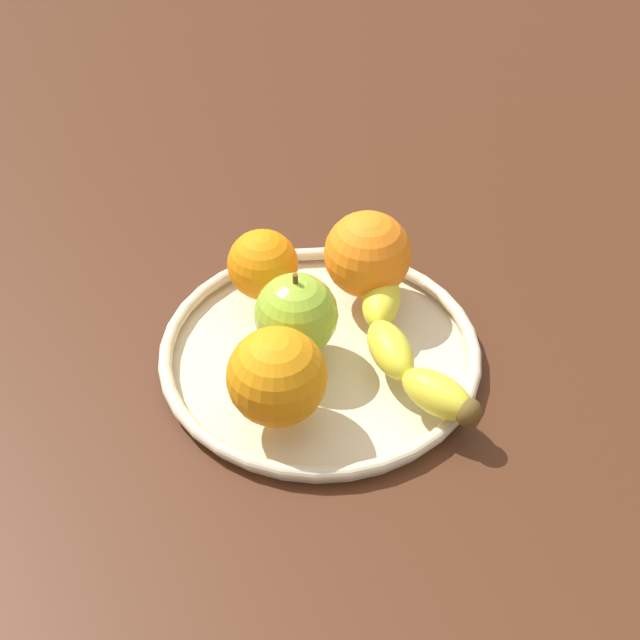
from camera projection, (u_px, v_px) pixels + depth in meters
ground_plane at (320, 376)px, 82.87cm from camera, size 169.41×169.41×4.00cm
fruit_bowl at (320, 353)px, 80.89cm from camera, size 28.08×28.08×1.80cm
banana at (405, 349)px, 77.57cm from camera, size 18.02×10.17×3.30cm
apple at (296, 313)px, 78.01cm from camera, size 7.14×7.14×7.94cm
orange_back_left at (277, 377)px, 72.02cm from camera, size 7.98×7.98×7.98cm
orange_front_right at (263, 264)px, 83.31cm from camera, size 6.43×6.43×6.43cm
orange_back_right at (367, 254)px, 83.19cm from camera, size 7.92×7.92×7.92cm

